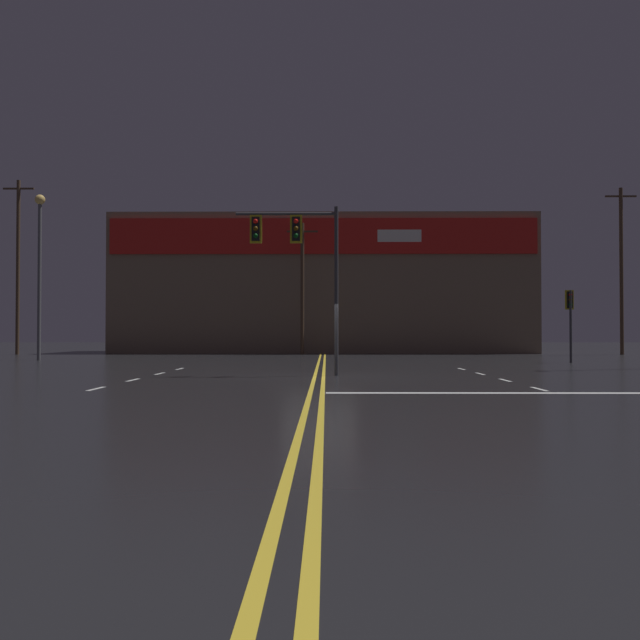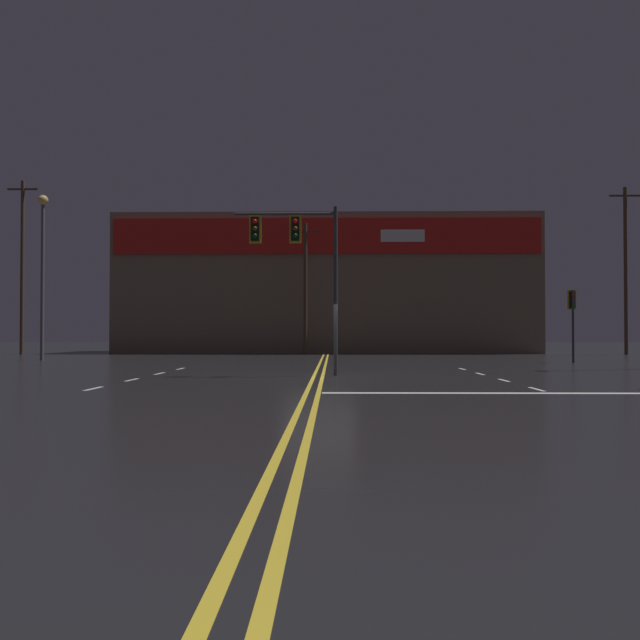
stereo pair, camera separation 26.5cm
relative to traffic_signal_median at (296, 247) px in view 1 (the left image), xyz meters
name	(u,v)px [view 1 (the left image)]	position (x,y,z in m)	size (l,w,h in m)	color
ground_plane	(319,377)	(0.81, -0.67, -4.50)	(200.00, 200.00, 0.00)	black
road_markings	(359,379)	(2.11, -2.15, -4.49)	(17.41, 60.00, 0.01)	gold
traffic_signal_median	(296,247)	(0.00, 0.00, 0.00)	(3.60, 0.36, 5.93)	#38383D
traffic_signal_corner_northeast	(570,309)	(13.43, 11.31, -1.79)	(0.42, 0.36, 3.69)	#38383D
streetlight_median_approach	(40,254)	(-14.86, 14.35, 1.40)	(0.56, 0.56, 9.20)	#59595E
building_backdrop	(323,287)	(0.81, 32.10, 0.75)	(31.90, 10.23, 10.45)	#7A6651
utility_pole_row	(309,272)	(-0.20, 25.51, 1.38)	(45.05, 0.26, 12.44)	#4C3828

